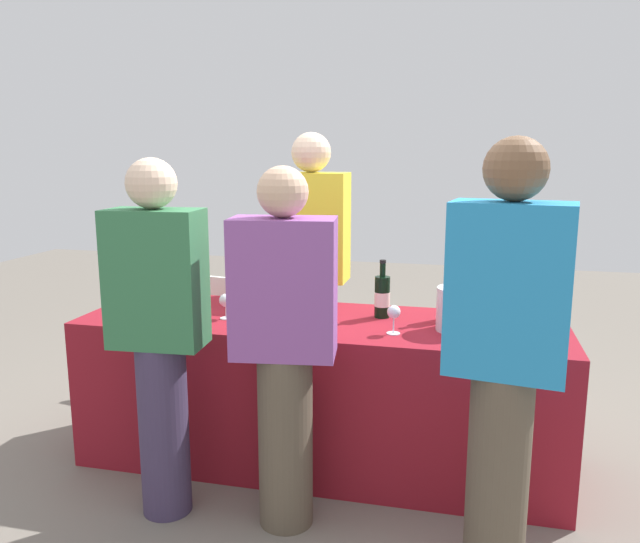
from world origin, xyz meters
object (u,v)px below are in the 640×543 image
(guest_2, at_px, (505,353))
(menu_board, at_px, (211,332))
(wine_bottle_3, at_px, (451,297))
(wine_glass_4, at_px, (297,308))
(wine_glass_0, at_px, (155,295))
(wine_glass_5, at_px, (394,313))
(wine_bottle_2, at_px, (382,296))
(server_pouring, at_px, (311,267))
(wine_glass_3, at_px, (226,301))
(wine_bottle_1, at_px, (312,290))
(wine_bottle_4, at_px, (482,301))
(wine_bottle_0, at_px, (235,287))
(wine_glass_1, at_px, (173,300))
(wine_bottle_5, at_px, (521,301))
(guest_0, at_px, (159,329))
(ice_bucket, at_px, (461,309))
(wine_glass_2, at_px, (197,300))
(guest_1, at_px, (284,341))

(guest_2, xyz_separation_m, menu_board, (-1.84, 1.59, -0.51))
(wine_bottle_3, xyz_separation_m, wine_glass_4, (-0.73, -0.31, -0.03))
(wine_glass_0, xyz_separation_m, guest_2, (1.75, -0.67, 0.03))
(wine_glass_5, bearing_deg, wine_bottle_2, 108.20)
(wine_glass_0, bearing_deg, wine_glass_5, -4.20)
(wine_glass_4, relative_size, menu_board, 0.17)
(wine_glass_5, distance_m, server_pouring, 0.94)
(wine_glass_3, distance_m, menu_board, 1.16)
(wine_bottle_1, height_order, wine_bottle_4, wine_bottle_4)
(wine_bottle_0, distance_m, wine_glass_4, 0.55)
(wine_bottle_0, xyz_separation_m, wine_glass_3, (0.05, -0.26, -0.02))
(wine_bottle_3, relative_size, menu_board, 0.41)
(wine_glass_1, xyz_separation_m, wine_glass_5, (1.13, -0.01, -0.00))
(wine_bottle_0, distance_m, wine_bottle_5, 1.51)
(wine_glass_0, relative_size, wine_glass_5, 1.01)
(wine_bottle_0, bearing_deg, wine_bottle_5, -1.74)
(wine_bottle_2, bearing_deg, wine_bottle_5, -0.10)
(server_pouring, relative_size, guest_0, 1.08)
(wine_glass_0, height_order, wine_glass_3, wine_glass_0)
(wine_bottle_2, xyz_separation_m, ice_bucket, (0.40, -0.15, -0.01))
(wine_glass_4, distance_m, server_pouring, 0.74)
(wine_glass_5, bearing_deg, wine_bottle_1, 145.35)
(ice_bucket, xyz_separation_m, menu_board, (-1.67, 0.87, -0.48))
(wine_bottle_1, bearing_deg, wine_glass_2, -152.56)
(wine_glass_1, bearing_deg, wine_bottle_5, 9.14)
(wine_bottle_4, xyz_separation_m, guest_0, (-1.37, -0.74, -0.03))
(wine_glass_0, bearing_deg, wine_glass_2, -9.24)
(wine_bottle_0, bearing_deg, guest_2, -33.25)
(wine_glass_2, xyz_separation_m, guest_0, (0.06, -0.51, -0.01))
(wine_glass_2, distance_m, wine_glass_3, 0.15)
(wine_bottle_4, xyz_separation_m, wine_glass_0, (-1.68, -0.18, -0.02))
(wine_bottle_4, bearing_deg, wine_glass_0, -173.77)
(wine_bottle_0, relative_size, wine_glass_5, 2.27)
(wine_glass_3, bearing_deg, wine_bottle_5, 8.29)
(wine_bottle_3, distance_m, guest_1, 1.00)
(guest_1, bearing_deg, wine_glass_1, 141.55)
(wine_glass_4, bearing_deg, wine_bottle_5, 14.37)
(wine_bottle_3, bearing_deg, wine_glass_5, -128.45)
(wine_glass_4, bearing_deg, guest_2, -32.06)
(wine_glass_0, height_order, guest_0, guest_0)
(wine_bottle_1, relative_size, wine_glass_5, 2.21)
(wine_glass_1, distance_m, wine_glass_5, 1.13)
(wine_bottle_2, height_order, wine_glass_4, wine_bottle_2)
(wine_bottle_2, xyz_separation_m, wine_glass_4, (-0.38, -0.27, -0.02))
(wine_bottle_4, xyz_separation_m, wine_bottle_5, (0.19, 0.01, 0.01))
(wine_bottle_1, xyz_separation_m, wine_glass_5, (0.48, -0.33, -0.01))
(wine_glass_3, xyz_separation_m, guest_2, (1.34, -0.65, 0.04))
(wine_bottle_0, relative_size, wine_glass_2, 2.37)
(wine_bottle_0, height_order, guest_1, guest_1)
(ice_bucket, bearing_deg, wine_bottle_2, 159.00)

